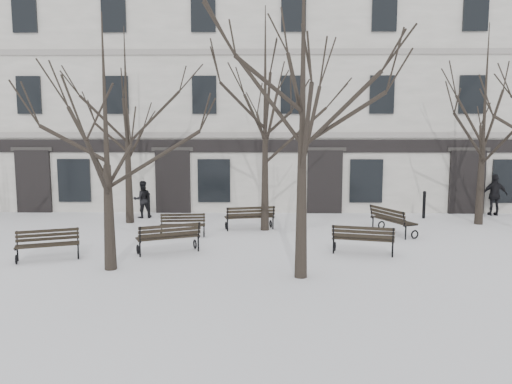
{
  "coord_description": "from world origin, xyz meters",
  "views": [
    {
      "loc": [
        0.73,
        -14.91,
        3.84
      ],
      "look_at": [
        0.42,
        3.0,
        1.6
      ],
      "focal_mm": 35.0,
      "sensor_mm": 36.0,
      "label": 1
    }
  ],
  "objects_px": {
    "bench_0": "(48,244)",
    "bench_5": "(392,220)",
    "bench_2": "(363,238)",
    "bench_1": "(169,237)",
    "tree_2": "(303,54)",
    "bench_3": "(183,224)",
    "tree_1": "(105,112)",
    "bench_4": "(250,217)"
  },
  "relations": [
    {
      "from": "tree_2",
      "to": "bench_4",
      "type": "xyz_separation_m",
      "value": [
        -1.52,
        6.21,
        -5.19
      ]
    },
    {
      "from": "tree_2",
      "to": "bench_3",
      "type": "height_order",
      "value": "tree_2"
    },
    {
      "from": "bench_3",
      "to": "bench_4",
      "type": "height_order",
      "value": "bench_4"
    },
    {
      "from": "tree_2",
      "to": "bench_1",
      "type": "xyz_separation_m",
      "value": [
        -3.94,
        2.47,
        -5.17
      ]
    },
    {
      "from": "bench_1",
      "to": "bench_2",
      "type": "xyz_separation_m",
      "value": [
        6.03,
        -0.06,
        -0.02
      ]
    },
    {
      "from": "tree_2",
      "to": "bench_1",
      "type": "bearing_deg",
      "value": 147.93
    },
    {
      "from": "bench_3",
      "to": "bench_5",
      "type": "bearing_deg",
      "value": -2.5
    },
    {
      "from": "tree_1",
      "to": "bench_2",
      "type": "distance_m",
      "value": 8.41
    },
    {
      "from": "bench_2",
      "to": "bench_3",
      "type": "xyz_separation_m",
      "value": [
        -6.0,
        2.57,
        -0.07
      ]
    },
    {
      "from": "tree_2",
      "to": "bench_0",
      "type": "distance_m",
      "value": 9.18
    },
    {
      "from": "bench_0",
      "to": "bench_3",
      "type": "bearing_deg",
      "value": 23.48
    },
    {
      "from": "bench_1",
      "to": "bench_5",
      "type": "height_order",
      "value": "bench_5"
    },
    {
      "from": "bench_2",
      "to": "bench_5",
      "type": "xyz_separation_m",
      "value": [
        1.64,
        3.04,
        0.04
      ]
    },
    {
      "from": "bench_0",
      "to": "bench_5",
      "type": "xyz_separation_m",
      "value": [
        11.11,
        3.81,
        0.07
      ]
    },
    {
      "from": "bench_0",
      "to": "bench_4",
      "type": "height_order",
      "value": "bench_4"
    },
    {
      "from": "tree_1",
      "to": "bench_1",
      "type": "height_order",
      "value": "tree_1"
    },
    {
      "from": "bench_1",
      "to": "bench_3",
      "type": "height_order",
      "value": "bench_1"
    },
    {
      "from": "bench_3",
      "to": "bench_2",
      "type": "bearing_deg",
      "value": -29.21
    },
    {
      "from": "tree_2",
      "to": "bench_1",
      "type": "relative_size",
      "value": 4.51
    },
    {
      "from": "bench_1",
      "to": "bench_5",
      "type": "relative_size",
      "value": 0.96
    },
    {
      "from": "tree_2",
      "to": "bench_0",
      "type": "bearing_deg",
      "value": 167.44
    },
    {
      "from": "tree_1",
      "to": "bench_1",
      "type": "xyz_separation_m",
      "value": [
        1.27,
        1.82,
        -3.77
      ]
    },
    {
      "from": "bench_2",
      "to": "bench_5",
      "type": "distance_m",
      "value": 3.46
    },
    {
      "from": "bench_0",
      "to": "bench_5",
      "type": "distance_m",
      "value": 11.74
    },
    {
      "from": "bench_4",
      "to": "bench_1",
      "type": "bearing_deg",
      "value": 44.1
    },
    {
      "from": "bench_5",
      "to": "tree_2",
      "type": "bearing_deg",
      "value": 121.74
    },
    {
      "from": "bench_3",
      "to": "tree_1",
      "type": "bearing_deg",
      "value": -112.71
    },
    {
      "from": "bench_2",
      "to": "bench_1",
      "type": "bearing_deg",
      "value": 13.58
    },
    {
      "from": "tree_1",
      "to": "bench_4",
      "type": "xyz_separation_m",
      "value": [
        3.69,
        5.57,
        -3.79
      ]
    },
    {
      "from": "tree_2",
      "to": "bench_2",
      "type": "distance_m",
      "value": 6.09
    },
    {
      "from": "tree_1",
      "to": "tree_2",
      "type": "bearing_deg",
      "value": -7.09
    },
    {
      "from": "bench_0",
      "to": "bench_3",
      "type": "height_order",
      "value": "bench_0"
    },
    {
      "from": "bench_0",
      "to": "bench_1",
      "type": "relative_size",
      "value": 0.92
    },
    {
      "from": "tree_2",
      "to": "bench_0",
      "type": "height_order",
      "value": "tree_2"
    },
    {
      "from": "bench_3",
      "to": "bench_5",
      "type": "xyz_separation_m",
      "value": [
        7.64,
        0.48,
        0.11
      ]
    },
    {
      "from": "tree_1",
      "to": "bench_1",
      "type": "relative_size",
      "value": 3.4
    },
    {
      "from": "tree_1",
      "to": "bench_3",
      "type": "relative_size",
      "value": 4.14
    },
    {
      "from": "bench_2",
      "to": "bench_3",
      "type": "relative_size",
      "value": 1.18
    },
    {
      "from": "bench_3",
      "to": "bench_4",
      "type": "bearing_deg",
      "value": 21.31
    },
    {
      "from": "bench_0",
      "to": "bench_5",
      "type": "height_order",
      "value": "bench_5"
    },
    {
      "from": "bench_2",
      "to": "bench_4",
      "type": "height_order",
      "value": "bench_4"
    },
    {
      "from": "tree_2",
      "to": "tree_1",
      "type": "bearing_deg",
      "value": 172.91
    }
  ]
}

